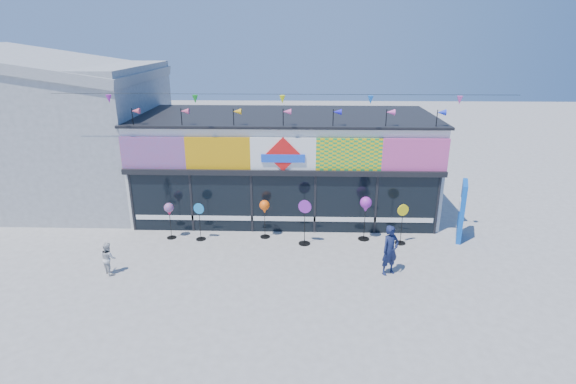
{
  "coord_description": "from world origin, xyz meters",
  "views": [
    {
      "loc": [
        0.65,
        -12.49,
        7.21
      ],
      "look_at": [
        0.22,
        2.0,
        2.12
      ],
      "focal_mm": 28.0,
      "sensor_mm": 36.0,
      "label": 1
    }
  ],
  "objects_px": {
    "spinner_3": "(305,221)",
    "adult_man": "(390,250)",
    "child": "(108,258)",
    "spinner_0": "(169,210)",
    "spinner_1": "(200,221)",
    "blue_sign": "(462,211)",
    "spinner_4": "(366,206)",
    "spinner_2": "(265,208)",
    "spinner_5": "(402,223)"
  },
  "relations": [
    {
      "from": "adult_man",
      "to": "spinner_4",
      "type": "bearing_deg",
      "value": 72.01
    },
    {
      "from": "spinner_2",
      "to": "spinner_3",
      "type": "distance_m",
      "value": 1.6
    },
    {
      "from": "spinner_0",
      "to": "adult_man",
      "type": "bearing_deg",
      "value": -17.63
    },
    {
      "from": "spinner_4",
      "to": "child",
      "type": "relative_size",
      "value": 1.58
    },
    {
      "from": "spinner_5",
      "to": "child",
      "type": "relative_size",
      "value": 1.43
    },
    {
      "from": "spinner_1",
      "to": "spinner_4",
      "type": "relative_size",
      "value": 0.85
    },
    {
      "from": "child",
      "to": "spinner_1",
      "type": "bearing_deg",
      "value": -88.12
    },
    {
      "from": "blue_sign",
      "to": "adult_man",
      "type": "height_order",
      "value": "blue_sign"
    },
    {
      "from": "spinner_3",
      "to": "adult_man",
      "type": "bearing_deg",
      "value": -37.74
    },
    {
      "from": "blue_sign",
      "to": "adult_man",
      "type": "bearing_deg",
      "value": -120.54
    },
    {
      "from": "blue_sign",
      "to": "child",
      "type": "xyz_separation_m",
      "value": [
        -11.99,
        -2.93,
        -0.58
      ]
    },
    {
      "from": "spinner_3",
      "to": "adult_man",
      "type": "xyz_separation_m",
      "value": [
        2.67,
        -2.07,
        -0.08
      ]
    },
    {
      "from": "blue_sign",
      "to": "adult_man",
      "type": "relative_size",
      "value": 1.35
    },
    {
      "from": "blue_sign",
      "to": "spinner_1",
      "type": "height_order",
      "value": "blue_sign"
    },
    {
      "from": "blue_sign",
      "to": "spinner_4",
      "type": "distance_m",
      "value": 3.56
    },
    {
      "from": "spinner_2",
      "to": "spinner_4",
      "type": "distance_m",
      "value": 3.7
    },
    {
      "from": "spinner_2",
      "to": "child",
      "type": "xyz_separation_m",
      "value": [
        -4.75,
        -2.84,
        -0.65
      ]
    },
    {
      "from": "blue_sign",
      "to": "spinner_1",
      "type": "bearing_deg",
      "value": -159.51
    },
    {
      "from": "adult_man",
      "to": "child",
      "type": "height_order",
      "value": "adult_man"
    },
    {
      "from": "spinner_0",
      "to": "child",
      "type": "distance_m",
      "value": 3.0
    },
    {
      "from": "spinner_1",
      "to": "adult_man",
      "type": "relative_size",
      "value": 0.88
    },
    {
      "from": "spinner_2",
      "to": "spinner_5",
      "type": "relative_size",
      "value": 0.97
    },
    {
      "from": "spinner_0",
      "to": "spinner_2",
      "type": "bearing_deg",
      "value": 2.86
    },
    {
      "from": "blue_sign",
      "to": "spinner_1",
      "type": "distance_m",
      "value": 9.63
    },
    {
      "from": "spinner_4",
      "to": "adult_man",
      "type": "bearing_deg",
      "value": -79.72
    },
    {
      "from": "blue_sign",
      "to": "child",
      "type": "bearing_deg",
      "value": -147.95
    },
    {
      "from": "blue_sign",
      "to": "spinner_2",
      "type": "relative_size",
      "value": 1.5
    },
    {
      "from": "spinner_3",
      "to": "child",
      "type": "xyz_separation_m",
      "value": [
        -6.23,
        -2.3,
        -0.37
      ]
    },
    {
      "from": "spinner_0",
      "to": "adult_man",
      "type": "distance_m",
      "value": 8.04
    },
    {
      "from": "spinner_3",
      "to": "adult_man",
      "type": "height_order",
      "value": "spinner_3"
    },
    {
      "from": "spinner_2",
      "to": "spinner_5",
      "type": "distance_m",
      "value": 5.01
    },
    {
      "from": "spinner_5",
      "to": "child",
      "type": "height_order",
      "value": "spinner_5"
    },
    {
      "from": "spinner_2",
      "to": "adult_man",
      "type": "relative_size",
      "value": 0.9
    },
    {
      "from": "spinner_3",
      "to": "spinner_4",
      "type": "xyz_separation_m",
      "value": [
        2.21,
        0.46,
        0.45
      ]
    },
    {
      "from": "blue_sign",
      "to": "spinner_5",
      "type": "xyz_separation_m",
      "value": [
        -2.26,
        -0.49,
        -0.3
      ]
    },
    {
      "from": "blue_sign",
      "to": "child",
      "type": "relative_size",
      "value": 2.08
    },
    {
      "from": "spinner_1",
      "to": "spinner_2",
      "type": "relative_size",
      "value": 0.97
    },
    {
      "from": "spinner_3",
      "to": "adult_man",
      "type": "relative_size",
      "value": 1.03
    },
    {
      "from": "spinner_0",
      "to": "spinner_4",
      "type": "bearing_deg",
      "value": 0.75
    },
    {
      "from": "spinner_3",
      "to": "spinner_4",
      "type": "relative_size",
      "value": 1.01
    },
    {
      "from": "adult_man",
      "to": "child",
      "type": "relative_size",
      "value": 1.54
    },
    {
      "from": "spinner_0",
      "to": "spinner_2",
      "type": "relative_size",
      "value": 0.95
    },
    {
      "from": "spinner_1",
      "to": "spinner_5",
      "type": "xyz_separation_m",
      "value": [
        7.36,
        -0.12,
        0.05
      ]
    },
    {
      "from": "spinner_0",
      "to": "adult_man",
      "type": "height_order",
      "value": "adult_man"
    },
    {
      "from": "spinner_0",
      "to": "spinner_4",
      "type": "height_order",
      "value": "spinner_4"
    },
    {
      "from": "spinner_0",
      "to": "spinner_2",
      "type": "distance_m",
      "value": 3.51
    },
    {
      "from": "child",
      "to": "spinner_4",
      "type": "bearing_deg",
      "value": -117.27
    },
    {
      "from": "spinner_4",
      "to": "blue_sign",
      "type": "bearing_deg",
      "value": 2.75
    },
    {
      "from": "spinner_3",
      "to": "child",
      "type": "bearing_deg",
      "value": -159.75
    },
    {
      "from": "spinner_0",
      "to": "spinner_1",
      "type": "distance_m",
      "value": 1.19
    }
  ]
}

